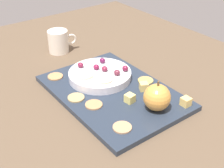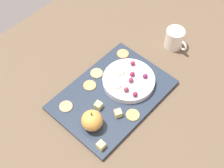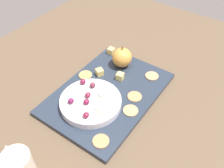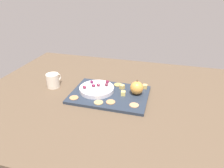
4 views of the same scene
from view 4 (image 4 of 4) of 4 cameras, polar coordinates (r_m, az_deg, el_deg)
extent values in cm
cube|color=brown|center=(111.94, -1.45, -3.60)|extent=(137.75, 108.97, 3.08)
cube|color=#26303F|center=(109.60, -0.68, -2.94)|extent=(39.82, 27.74, 1.44)
cylinder|color=silver|center=(111.78, -4.12, -1.30)|extent=(18.39, 18.39, 2.25)
sphere|color=gold|center=(108.18, 6.77, -1.06)|extent=(6.88, 6.88, 6.88)
cylinder|color=brown|center=(106.36, 6.89, 0.86)|extent=(0.50, 0.50, 1.20)
cube|color=#F2CD71|center=(115.13, 9.00, -0.70)|extent=(2.25, 2.25, 2.24)
cube|color=#EECD71|center=(113.55, 2.77, -0.78)|extent=(3.02, 3.02, 2.24)
cube|color=#E4D272|center=(107.28, 3.08, -2.56)|extent=(2.56, 2.56, 2.24)
cylinder|color=#B18053|center=(101.64, -0.37, -4.94)|extent=(4.49, 4.49, 0.40)
cylinder|color=tan|center=(99.76, 6.06, -5.79)|extent=(4.49, 4.49, 0.40)
cylinder|color=tan|center=(106.80, -10.36, -3.72)|extent=(4.49, 4.49, 0.40)
cylinder|color=tan|center=(101.49, -3.69, -5.06)|extent=(4.49, 4.49, 0.40)
cylinder|color=tan|center=(117.75, 1.65, -0.20)|extent=(4.49, 4.49, 0.40)
ellipsoid|color=maroon|center=(111.58, -3.74, -0.24)|extent=(1.87, 1.68, 1.54)
ellipsoid|color=maroon|center=(114.64, -1.28, 0.64)|extent=(1.87, 1.68, 1.70)
ellipsoid|color=maroon|center=(110.79, -5.19, -0.51)|extent=(1.87, 1.68, 1.55)
ellipsoid|color=maroon|center=(109.99, -7.54, -0.86)|extent=(1.87, 1.68, 1.53)
ellipsoid|color=maroon|center=(111.58, -1.52, -0.15)|extent=(1.87, 1.68, 1.68)
ellipsoid|color=#611942|center=(115.15, -5.54, 0.59)|extent=(1.87, 1.68, 1.54)
cylinder|color=beige|center=(106.81, -5.25, -1.91)|extent=(4.66, 4.66, 0.60)
cylinder|color=beige|center=(107.76, -2.13, -1.53)|extent=(4.66, 4.66, 0.60)
cylinder|color=white|center=(121.86, -15.84, 0.91)|extent=(6.99, 6.99, 7.87)
torus|color=white|center=(124.90, -14.41, 1.75)|extent=(1.65, 4.08, 4.00)
camera|label=1|loc=(0.58, 48.47, 10.24)|focal=49.24mm
camera|label=2|loc=(1.38, 29.88, 39.39)|focal=50.66mm
camera|label=3|loc=(0.92, -39.07, 23.56)|focal=40.29mm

